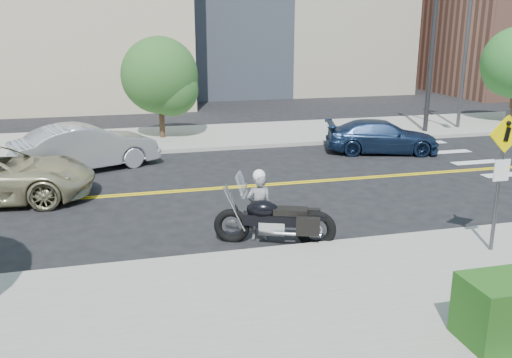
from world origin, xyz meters
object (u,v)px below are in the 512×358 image
object	(u,v)px
parked_car_silver	(86,147)
parked_car_blue	(382,137)
motorcyclist	(259,205)
motorcycle	(275,210)
pedestrian_sign	(501,167)

from	to	relation	value
parked_car_silver	parked_car_blue	distance (m)	10.86
motorcyclist	parked_car_blue	bearing A→B (deg)	-129.56
motorcycle	parked_car_blue	bearing A→B (deg)	71.09
pedestrian_sign	parked_car_blue	world-z (taller)	pedestrian_sign
parked_car_blue	pedestrian_sign	bearing A→B (deg)	-177.46
motorcyclist	pedestrian_sign	bearing A→B (deg)	158.12
pedestrian_sign	motorcycle	world-z (taller)	pedestrian_sign
parked_car_silver	parked_car_blue	bearing A→B (deg)	-112.60
pedestrian_sign	parked_car_blue	xyz separation A→B (m)	(2.22, 9.49, -1.34)
parked_car_blue	parked_car_silver	bearing A→B (deg)	105.34
parked_car_silver	motorcycle	bearing A→B (deg)	-172.76
pedestrian_sign	motorcyclist	size ratio (longest dim) A/B	1.80
motorcycle	pedestrian_sign	bearing A→B (deg)	-1.79
pedestrian_sign	parked_car_blue	distance (m)	9.84
pedestrian_sign	parked_car_silver	world-z (taller)	pedestrian_sign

